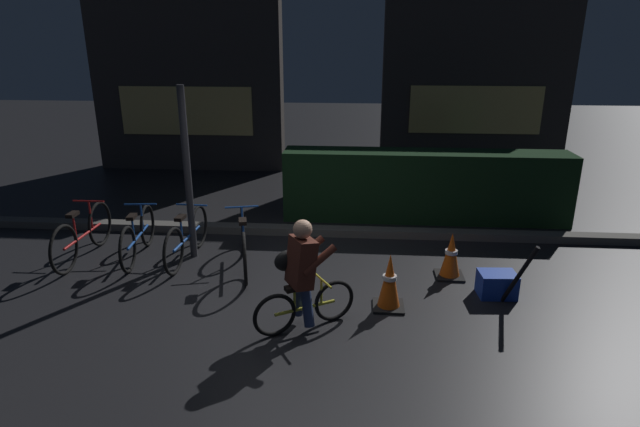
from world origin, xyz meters
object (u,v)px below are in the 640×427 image
(parked_bike_center_left, at_px, (187,237))
(closed_umbrella, at_px, (519,275))
(traffic_cone_near, at_px, (389,282))
(parked_bike_left_mid, at_px, (138,236))
(blue_crate, at_px, (497,284))
(parked_bike_center_right, at_px, (244,243))
(cyclist, at_px, (302,275))
(traffic_cone_far, at_px, (451,256))
(parked_bike_leftmost, at_px, (83,235))
(street_post, at_px, (188,175))

(parked_bike_center_left, distance_m, closed_umbrella, 4.39)
(traffic_cone_near, bearing_deg, closed_umbrella, 5.74)
(parked_bike_left_mid, distance_m, blue_crate, 4.88)
(parked_bike_center_right, height_order, blue_crate, parked_bike_center_right)
(traffic_cone_near, relative_size, closed_umbrella, 0.80)
(parked_bike_center_right, bearing_deg, cyclist, -161.07)
(blue_crate, bearing_deg, traffic_cone_far, 134.67)
(parked_bike_left_mid, bearing_deg, parked_bike_center_right, -104.44)
(parked_bike_leftmost, bearing_deg, parked_bike_left_mid, -84.78)
(traffic_cone_near, distance_m, closed_umbrella, 1.50)
(parked_bike_left_mid, relative_size, closed_umbrella, 1.85)
(blue_crate, bearing_deg, parked_bike_center_right, 169.97)
(parked_bike_center_right, bearing_deg, parked_bike_center_left, 62.87)
(parked_bike_left_mid, relative_size, traffic_cone_near, 2.33)
(parked_bike_center_right, height_order, traffic_cone_near, parked_bike_center_right)
(closed_umbrella, bearing_deg, blue_crate, 163.43)
(traffic_cone_far, bearing_deg, traffic_cone_near, -133.37)
(street_post, distance_m, cyclist, 2.60)
(cyclist, bearing_deg, parked_bike_center_right, 91.95)
(parked_bike_center_left, distance_m, traffic_cone_far, 3.63)
(parked_bike_left_mid, height_order, blue_crate, parked_bike_left_mid)
(blue_crate, bearing_deg, street_post, 167.49)
(parked_bike_left_mid, xyz_separation_m, parked_bike_center_left, (0.72, -0.01, 0.00))
(blue_crate, bearing_deg, closed_umbrella, -56.36)
(parked_bike_left_mid, xyz_separation_m, traffic_cone_far, (4.33, -0.30, -0.03))
(parked_bike_left_mid, xyz_separation_m, cyclist, (2.53, -1.70, 0.30))
(street_post, xyz_separation_m, parked_bike_leftmost, (-1.52, -0.19, -0.86))
(parked_bike_center_left, bearing_deg, parked_bike_center_right, -100.40)
(cyclist, bearing_deg, parked_bike_leftmost, 122.92)
(parked_bike_left_mid, bearing_deg, street_post, -88.16)
(cyclist, distance_m, closed_umbrella, 2.55)
(blue_crate, bearing_deg, parked_bike_leftmost, 172.79)
(traffic_cone_far, xyz_separation_m, closed_umbrella, (0.65, -0.74, 0.10))
(parked_bike_leftmost, relative_size, closed_umbrella, 1.99)
(traffic_cone_far, bearing_deg, parked_bike_center_right, 178.27)
(parked_bike_center_left, distance_m, traffic_cone_near, 3.01)
(parked_bike_leftmost, xyz_separation_m, cyclist, (3.30, -1.62, 0.28))
(street_post, height_order, parked_bike_center_left, street_post)
(cyclist, bearing_deg, traffic_cone_near, -2.76)
(parked_bike_center_right, xyz_separation_m, cyclist, (0.96, -1.49, 0.27))
(parked_bike_leftmost, relative_size, parked_bike_left_mid, 1.07)
(closed_umbrella, bearing_deg, traffic_cone_far, 171.12)
(parked_bike_leftmost, xyz_separation_m, blue_crate, (5.58, -0.71, -0.20))
(parked_bike_center_left, distance_m, blue_crate, 4.18)
(parked_bike_center_right, bearing_deg, traffic_cone_near, -130.87)
(traffic_cone_near, distance_m, traffic_cone_far, 1.23)
(parked_bike_center_left, bearing_deg, traffic_cone_near, -110.17)
(parked_bike_left_mid, xyz_separation_m, traffic_cone_near, (3.49, -1.19, -0.01))
(parked_bike_center_right, bearing_deg, parked_bike_leftmost, 72.81)
(parked_bike_leftmost, relative_size, traffic_cone_far, 2.73)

